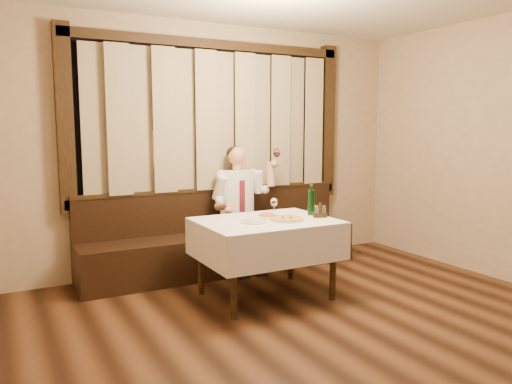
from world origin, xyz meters
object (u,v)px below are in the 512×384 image
pasta_cream (254,219)px  cruet_caddy (320,212)px  pizza (287,219)px  green_bottle (311,202)px  seated_man (241,199)px  dining_table (266,231)px  pasta_red (267,214)px  banquette (222,244)px

pasta_cream → cruet_caddy: bearing=-6.2°
pizza → green_bottle: 0.42m
cruet_caddy → seated_man: 1.12m
dining_table → pasta_cream: bearing=-159.7°
pasta_red → pasta_cream: 0.30m
cruet_caddy → seated_man: seated_man is taller
dining_table → green_bottle: 0.58m
cruet_caddy → seated_man: (-0.34, 1.07, 0.02)m
pasta_cream → cruet_caddy: size_ratio=1.70×
banquette → pizza: (0.16, -1.15, 0.46)m
pizza → seated_man: size_ratio=0.23×
pasta_cream → cruet_caddy: (0.69, -0.08, 0.02)m
green_bottle → cruet_caddy: (0.00, -0.16, -0.08)m
banquette → green_bottle: bearing=-62.1°
green_bottle → seated_man: bearing=110.2°
banquette → seated_man: seated_man is taller
banquette → seated_man: (0.19, -0.09, 0.51)m
seated_man → pasta_red: bearing=-98.2°
banquette → dining_table: (0.00, -1.02, 0.34)m
cruet_caddy → pasta_cream: bearing=-165.7°
green_bottle → seated_man: seated_man is taller
cruet_caddy → dining_table: bearing=-173.9°
green_bottle → pasta_cream: bearing=-173.3°
pizza → pasta_cream: pasta_cream is taller
dining_table → cruet_caddy: size_ratio=8.89×
banquette → pizza: bearing=-82.2°
pizza → seated_man: 1.06m
green_bottle → pasta_red: bearing=168.0°
pasta_cream → dining_table: bearing=20.3°
dining_table → cruet_caddy: 0.57m
dining_table → pasta_red: 0.20m
banquette → pasta_cream: (-0.16, -1.08, 0.48)m
dining_table → seated_man: (0.19, 0.93, 0.17)m
pizza → pasta_cream: 0.33m
pizza → cruet_caddy: cruet_caddy is taller
pizza → dining_table: bearing=142.1°
pasta_cream → cruet_caddy: 0.70m
dining_table → pasta_red: bearing=56.8°
seated_man → dining_table: bearing=-101.8°
pizza → pasta_red: bearing=108.4°
pizza → cruet_caddy: (0.37, -0.01, 0.03)m
seated_man → pizza: bearing=-92.1°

